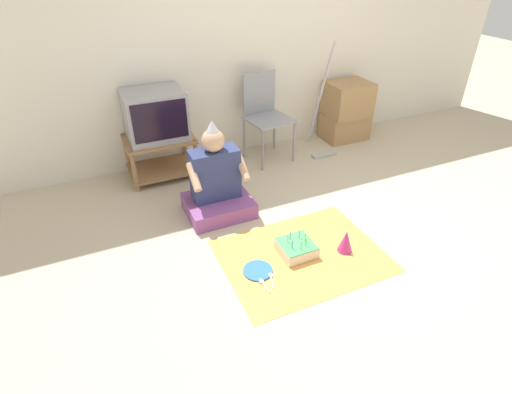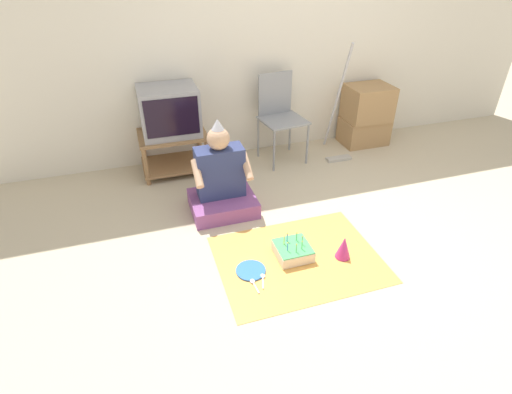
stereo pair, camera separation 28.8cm
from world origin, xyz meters
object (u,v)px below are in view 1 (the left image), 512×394
Objects in this scene: tv at (155,115)px; person_seated at (217,185)px; cardboard_box_stack at (346,111)px; dust_mop at (322,122)px; folding_chair at (265,111)px; party_hat_blue at (346,241)px; paper_plate at (258,270)px; birthday_cake at (296,248)px.

person_seated is at bearing -71.08° from tv.
cardboard_box_stack is 0.53m from dust_mop.
folding_chair is at bearing -1.69° from tv.
dust_mop reaches higher than party_hat_blue.
person_seated reaches higher than paper_plate.
cardboard_box_stack is (1.09, 0.04, -0.18)m from folding_chair.
cardboard_box_stack is at bearing 55.78° from party_hat_blue.
tv is at bearing 119.56° from party_hat_blue.
birthday_cake is at bearing 160.05° from party_hat_blue.
dust_mop reaches higher than tv.
paper_plate is at bearing -80.24° from tv.
cardboard_box_stack is at bearing 24.14° from person_seated.
person_seated is (0.29, -0.85, -0.38)m from tv.
dust_mop is at bearing -6.96° from tv.
dust_mop is (1.73, -0.21, -0.29)m from tv.
tv is 2.14× the size of birthday_cake.
dust_mop is at bearing 52.76° from birthday_cake.
folding_chair is 1.74m from birthday_cake.
tv reaches higher than birthday_cake.
paper_plate is (-0.83, -1.67, -0.51)m from folding_chair.
dust_mop reaches higher than person_seated.
cardboard_box_stack is 0.55× the size of dust_mop.
party_hat_blue is (1.00, -1.77, -0.55)m from tv.
paper_plate is (0.00, -0.85, -0.25)m from person_seated.
folding_chair is at bearing 44.41° from person_seated.
dust_mop is 1.82m from birthday_cake.
dust_mop reaches higher than cardboard_box_stack.
person_seated is 3.27× the size of birthday_cake.
party_hat_blue is at bearing -115.13° from dust_mop.
paper_plate is at bearing -89.89° from person_seated.
party_hat_blue is 0.72m from paper_plate.
tv is 0.66× the size of person_seated.
folding_chair is 1.07× the size of person_seated.
tv is 0.61× the size of folding_chair.
birthday_cake is at bearing -106.62° from folding_chair.
paper_plate is at bearing -116.49° from folding_chair.
dust_mop is 4.78× the size of birthday_cake.
party_hat_blue is at bearing -5.06° from paper_plate.
party_hat_blue is at bearing -52.21° from person_seated.
folding_chair is at bearing -177.75° from cardboard_box_stack.
party_hat_blue reaches higher than birthday_cake.
birthday_cake is (-1.57, -1.65, -0.29)m from cardboard_box_stack.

